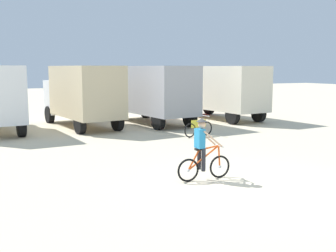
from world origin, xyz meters
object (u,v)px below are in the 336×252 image
box_truck_cream_rv (222,90)px  bicycle_spare (199,128)px  box_truck_grey_hauler (153,92)px  cyclist_orange_shirt (203,152)px  box_truck_tan_camper (82,93)px

box_truck_cream_rv → bicycle_spare: (-4.72, -5.27, -1.48)m
box_truck_grey_hauler → box_truck_cream_rv: 4.81m
box_truck_cream_rv → box_truck_grey_hauler: bearing=-178.6°
cyclist_orange_shirt → box_truck_grey_hauler: bearing=72.8°
box_truck_cream_rv → bicycle_spare: bearing=-131.9°
cyclist_orange_shirt → bicycle_spare: size_ratio=1.07×
box_truck_grey_hauler → box_truck_cream_rv: same height
box_truck_cream_rv → bicycle_spare: box_truck_cream_rv is taller
bicycle_spare → cyclist_orange_shirt: bearing=-119.0°
box_truck_cream_rv → cyclist_orange_shirt: size_ratio=3.82×
box_truck_tan_camper → box_truck_cream_rv: 8.88m
bicycle_spare → box_truck_grey_hauler: bearing=91.0°
box_truck_grey_hauler → cyclist_orange_shirt: bearing=-107.2°
box_truck_cream_rv → bicycle_spare: size_ratio=4.07×
box_truck_tan_camper → box_truck_grey_hauler: 4.09m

